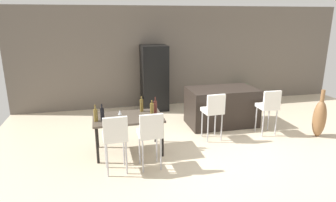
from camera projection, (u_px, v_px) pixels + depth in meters
The scene contains 17 objects.
ground_plane at pixel (222, 139), 6.52m from camera, with size 10.00×10.00×0.00m, color beige.
back_wall at pixel (185, 56), 8.89m from camera, with size 10.00×0.12×2.90m, color #665B51.
kitchen_island at pixel (222, 107), 7.30m from camera, with size 1.66×0.94×0.92m, color black.
bar_chair_left at pixel (214, 109), 6.30m from camera, with size 0.42×0.42×1.05m.
bar_chair_middle at pixel (269, 105), 6.60m from camera, with size 0.41×0.41×1.05m.
dining_table at pixel (128, 120), 5.74m from camera, with size 1.33×0.82×0.74m.
dining_chair_near at pixel (115, 135), 4.94m from camera, with size 0.42×0.42×1.05m.
dining_chair_far at pixel (150, 132), 5.08m from camera, with size 0.41×0.41×1.05m.
wine_bottle_left at pixel (102, 114), 5.51m from camera, with size 0.07×0.07×0.32m.
wine_bottle_right at pixel (142, 105), 6.01m from camera, with size 0.07×0.07×0.32m.
wine_bottle_corner at pixel (155, 107), 5.87m from camera, with size 0.07×0.07×0.34m.
wine_bottle_end at pixel (96, 115), 5.44m from camera, with size 0.08×0.08×0.32m.
wine_bottle_far at pixel (152, 109), 5.78m from camera, with size 0.08×0.08×0.30m.
wine_glass_middle at pixel (120, 113), 5.57m from camera, with size 0.07×0.07×0.17m.
refrigerator at pixel (154, 78), 8.39m from camera, with size 0.72×0.68×1.84m, color black.
floor_vase at pixel (319, 118), 6.57m from camera, with size 0.28×0.28×1.08m.
potted_plant at pixel (244, 91), 9.17m from camera, with size 0.43×0.43×0.63m.
Camera 1 is at (-2.57, -5.58, 2.62)m, focal length 31.59 mm.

